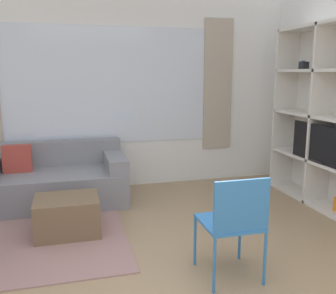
# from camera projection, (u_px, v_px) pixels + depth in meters

# --- Properties ---
(wall_back) EXTENTS (6.47, 0.11, 2.70)m
(wall_back) POSITION_uv_depth(u_px,v_px,m) (108.00, 92.00, 5.21)
(wall_back) COLOR white
(wall_back) RESTS_ON ground_plane
(area_rug) EXTENTS (2.36, 1.92, 0.01)m
(area_rug) POSITION_uv_depth(u_px,v_px,m) (4.00, 240.00, 3.69)
(area_rug) COLOR gray
(area_rug) RESTS_ON ground_plane
(couch_main) EXTENTS (1.74, 0.95, 0.75)m
(couch_main) POSITION_uv_depth(u_px,v_px,m) (55.00, 181.00, 4.73)
(couch_main) COLOR gray
(couch_main) RESTS_ON ground_plane
(ottoman) EXTENTS (0.63, 0.52, 0.39)m
(ottoman) POSITION_uv_depth(u_px,v_px,m) (67.00, 216.00, 3.81)
(ottoman) COLOR brown
(ottoman) RESTS_ON ground_plane
(folding_chair) EXTENTS (0.44, 0.46, 0.86)m
(folding_chair) POSITION_uv_depth(u_px,v_px,m) (234.00, 219.00, 2.88)
(folding_chair) COLOR #3375B7
(folding_chair) RESTS_ON ground_plane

